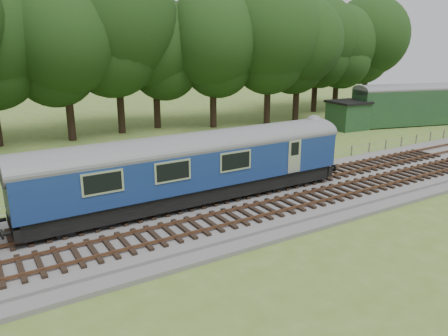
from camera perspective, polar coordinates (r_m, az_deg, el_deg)
ground at (r=24.61m, az=4.88°, el=-4.71°), size 120.00×120.00×0.00m
ballast at (r=24.54m, az=4.89°, el=-4.33°), size 70.00×7.00×0.35m
track_north at (r=25.53m, az=3.04°, el=-2.90°), size 67.20×2.40×0.21m
track_south at (r=23.28m, az=7.24°, el=-4.94°), size 67.20×2.40×0.21m
fence at (r=28.13m, az=-0.55°, el=-1.94°), size 64.00×0.12×1.00m
tree_line at (r=43.59m, az=-12.52°, el=4.22°), size 70.00×8.00×18.00m
dmu_railcar at (r=23.14m, az=-4.12°, el=0.74°), size 18.05×2.86×3.88m
parked_coach at (r=52.96m, az=25.00°, el=7.84°), size 17.13×7.41×4.33m
shed at (r=47.13m, az=15.83°, el=6.70°), size 3.87×3.87×2.92m
caravan at (r=55.49m, az=25.79°, el=6.67°), size 4.74×2.70×2.21m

